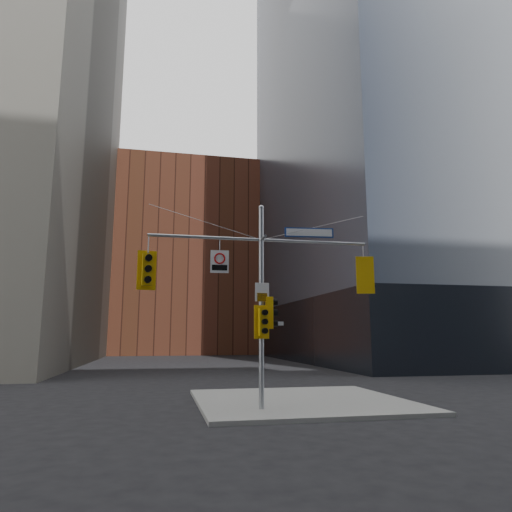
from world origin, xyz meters
name	(u,v)px	position (x,y,z in m)	size (l,w,h in m)	color
ground	(276,424)	(0.00, 0.00, 0.00)	(160.00, 160.00, 0.00)	black
sidewalk_corner	(301,401)	(2.00, 4.00, 0.07)	(8.00, 8.00, 0.15)	gray
podium_ne	(449,332)	(28.00, 32.00, 3.00)	(36.40, 36.40, 6.00)	black
brick_midrise	(185,262)	(0.00, 58.00, 14.00)	(26.00, 20.00, 28.00)	brown
signal_assembly	(261,283)	(0.00, 1.99, 4.42)	(8.00, 0.80, 7.30)	#999CA1
traffic_light_west_arm	(147,270)	(-3.96, 2.01, 4.80)	(0.65, 0.56, 1.36)	#D8A00B
traffic_light_east_arm	(364,276)	(3.94, 1.99, 4.80)	(0.65, 0.60, 1.38)	#D8A00B
traffic_light_pole_side	(270,313)	(0.33, 2.00, 3.38)	(0.45, 0.39, 1.11)	#D8A00B
traffic_light_pole_front	(263,322)	(0.00, 1.73, 3.06)	(0.55, 0.47, 1.15)	#D8A00B
street_sign_blade	(309,233)	(1.82, 2.00, 6.35)	(1.83, 0.23, 0.36)	navy
regulatory_sign_arm	(220,261)	(-1.50, 1.97, 5.18)	(0.64, 0.09, 0.80)	silver
regulatory_sign_pole	(262,293)	(0.00, 1.88, 4.08)	(0.50, 0.06, 0.66)	silver
street_blade_ew	(274,324)	(0.45, 2.00, 3.01)	(0.69, 0.07, 0.14)	silver
street_blade_ns	(259,330)	(0.00, 2.45, 2.79)	(0.12, 0.70, 0.14)	#145926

